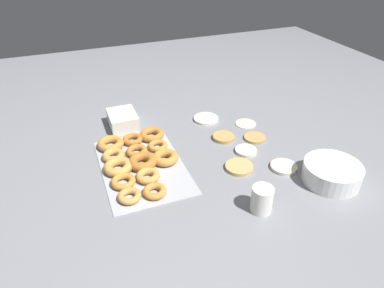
{
  "coord_description": "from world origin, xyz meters",
  "views": [
    {
      "loc": [
        1.08,
        -0.5,
        0.78
      ],
      "look_at": [
        0.02,
        -0.09,
        0.04
      ],
      "focal_mm": 32.0,
      "sensor_mm": 36.0,
      "label": 1
    }
  ],
  "objects": [
    {
      "name": "pancake_0",
      "position": [
        -0.11,
        0.23,
        0.0
      ],
      "size": [
        0.09,
        0.09,
        0.01
      ],
      "primitive_type": "cylinder",
      "color": "beige",
      "rests_on": "ground_plane"
    },
    {
      "name": "pancake_4",
      "position": [
        0.1,
        0.12,
        0.01
      ],
      "size": [
        0.09,
        0.09,
        0.01
      ],
      "primitive_type": "cylinder",
      "color": "beige",
      "rests_on": "ground_plane"
    },
    {
      "name": "container_stack",
      "position": [
        -0.28,
        -0.3,
        0.03
      ],
      "size": [
        0.15,
        0.12,
        0.07
      ],
      "color": "white",
      "rests_on": "ground_plane"
    },
    {
      "name": "pancake_2",
      "position": [
        -0.21,
        0.07,
        0.01
      ],
      "size": [
        0.12,
        0.12,
        0.01
      ],
      "primitive_type": "cylinder",
      "color": "beige",
      "rests_on": "ground_plane"
    },
    {
      "name": "paper_cup",
      "position": [
        0.41,
        0.0,
        0.04
      ],
      "size": [
        0.07,
        0.07,
        0.09
      ],
      "color": "white",
      "rests_on": "ground_plane"
    },
    {
      "name": "batter_bowl",
      "position": [
        0.37,
        0.31,
        0.03
      ],
      "size": [
        0.2,
        0.2,
        0.07
      ],
      "color": "white",
      "rests_on": "ground_plane"
    },
    {
      "name": "pancake_6",
      "position": [
        0.02,
        0.2,
        0.01
      ],
      "size": [
        0.09,
        0.09,
        0.01
      ],
      "primitive_type": "cylinder",
      "color": "tan",
      "rests_on": "ground_plane"
    },
    {
      "name": "donut_tray",
      "position": [
        0.01,
        -0.31,
        0.02
      ],
      "size": [
        0.46,
        0.3,
        0.04
      ],
      "color": "#ADAFB5",
      "rests_on": "ground_plane"
    },
    {
      "name": "pancake_3",
      "position": [
        -0.03,
        0.08,
        0.01
      ],
      "size": [
        0.09,
        0.09,
        0.02
      ],
      "primitive_type": "cylinder",
      "color": "tan",
      "rests_on": "ground_plane"
    },
    {
      "name": "ground_plane",
      "position": [
        0.0,
        0.0,
        0.0
      ],
      "size": [
        3.0,
        3.0,
        0.0
      ],
      "primitive_type": "plane",
      "color": "gray"
    },
    {
      "name": "pancake_5",
      "position": [
        0.19,
        0.04,
        0.01
      ],
      "size": [
        0.11,
        0.11,
        0.01
      ],
      "primitive_type": "cylinder",
      "color": "tan",
      "rests_on": "ground_plane"
    },
    {
      "name": "pancake_1",
      "position": [
        0.24,
        0.2,
        0.01
      ],
      "size": [
        0.1,
        0.1,
        0.01
      ],
      "primitive_type": "cylinder",
      "color": "beige",
      "rests_on": "ground_plane"
    }
  ]
}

